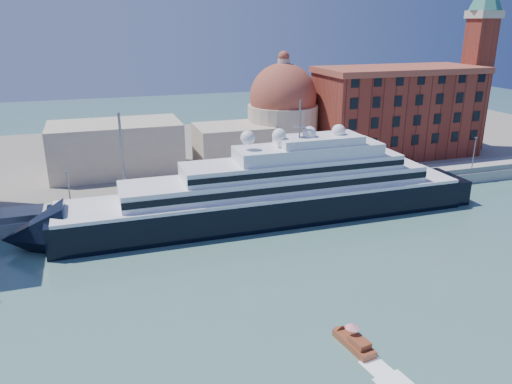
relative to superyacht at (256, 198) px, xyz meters
name	(u,v)px	position (x,y,z in m)	size (l,w,h in m)	color
ground	(284,279)	(-3.26, -23.00, -4.60)	(400.00, 400.00, 0.00)	#3D6A63
quay	(225,198)	(-3.26, 11.00, -3.35)	(180.00, 10.00, 2.50)	gray
land	(188,153)	(-3.26, 52.00, -3.60)	(260.00, 72.00, 2.00)	slate
quay_fence	(231,197)	(-3.26, 6.50, -1.50)	(180.00, 0.10, 1.20)	slate
superyacht	(256,198)	(0.00, 0.00, 0.00)	(89.11, 12.35, 26.63)	black
water_taxi	(355,342)	(-1.30, -40.83, -3.91)	(2.87, 6.23, 2.85)	maroon
warehouse	(397,111)	(48.74, 29.00, 9.19)	(43.00, 19.00, 23.25)	maroon
campanile	(479,51)	(72.74, 29.00, 24.16)	(8.40, 8.40, 47.00)	maroon
church	(225,129)	(3.13, 34.72, 6.31)	(66.00, 18.00, 25.50)	beige
lamp_posts	(163,166)	(-15.92, 9.27, 5.24)	(120.80, 2.40, 18.00)	slate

